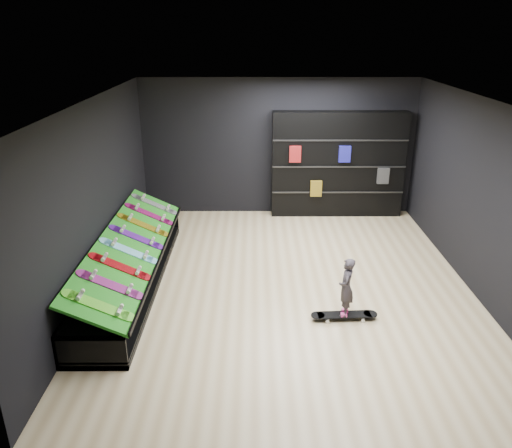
{
  "coord_description": "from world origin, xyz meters",
  "views": [
    {
      "loc": [
        -0.52,
        -7.35,
        4.02
      ],
      "look_at": [
        -0.5,
        0.2,
        1.0
      ],
      "focal_mm": 35.0,
      "sensor_mm": 36.0,
      "label": 1
    }
  ],
  "objects_px": {
    "back_shelving": "(338,165)",
    "display_rack": "(132,271)",
    "floor_skateboard": "(344,317)",
    "child": "(345,298)"
  },
  "relations": [
    {
      "from": "display_rack",
      "to": "back_shelving",
      "type": "distance_m",
      "value": 5.17
    },
    {
      "from": "child",
      "to": "back_shelving",
      "type": "bearing_deg",
      "value": -173.52
    },
    {
      "from": "floor_skateboard",
      "to": "back_shelving",
      "type": "bearing_deg",
      "value": 80.32
    },
    {
      "from": "floor_skateboard",
      "to": "child",
      "type": "xyz_separation_m",
      "value": [
        0.0,
        0.0,
        0.32
      ]
    },
    {
      "from": "display_rack",
      "to": "back_shelving",
      "type": "xyz_separation_m",
      "value": [
        3.86,
        3.32,
        0.91
      ]
    },
    {
      "from": "back_shelving",
      "to": "display_rack",
      "type": "bearing_deg",
      "value": -139.32
    },
    {
      "from": "back_shelving",
      "to": "child",
      "type": "height_order",
      "value": "back_shelving"
    },
    {
      "from": "back_shelving",
      "to": "floor_skateboard",
      "type": "relative_size",
      "value": 2.96
    },
    {
      "from": "back_shelving",
      "to": "floor_skateboard",
      "type": "distance_m",
      "value": 4.57
    },
    {
      "from": "display_rack",
      "to": "child",
      "type": "height_order",
      "value": "child"
    }
  ]
}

